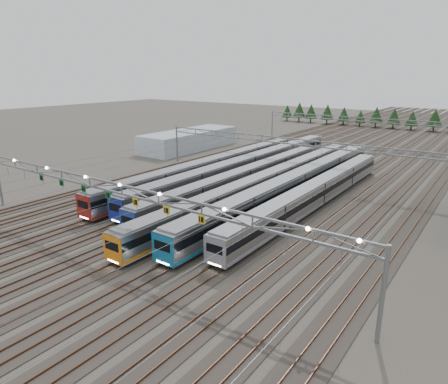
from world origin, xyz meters
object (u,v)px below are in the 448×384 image
Objects in this scene: train_b at (248,166)px; gantry_far at (362,123)px; train_d at (269,182)px; train_e at (296,184)px; gantry_near at (121,192)px; train_c at (244,179)px; gantry_mid at (287,146)px; west_shed at (190,140)px; train_a at (213,168)px; train_f at (316,193)px.

train_b is 1.16× the size of gantry_far.
train_e reaches higher than train_d.
train_e is 31.39m from gantry_near.
train_d is at bearing 85.51° from gantry_near.
train_d is at bearing -41.26° from train_b.
train_c is 12.67m from gantry_mid.
train_c is at bearing 94.43° from gantry_near.
west_shed reaches higher than train_d.
gantry_far reaches higher than train_d.
gantry_far is (6.75, 47.98, 4.17)m from train_b.
train_a is 0.88× the size of train_b.
gantry_near is at bearing -112.20° from train_f.
train_e is at bearing 12.77° from train_d.
west_shed is (-38.10, 24.62, 0.31)m from train_d.
train_c reaches higher than train_d.
train_c is at bearing -168.44° from train_e.
train_c is 0.92× the size of gantry_far.
train_c is at bearing 176.90° from train_f.
train_c is (9.00, -3.21, -0.14)m from train_a.
train_f is at bearing -9.93° from train_a.
train_f is at bearing -47.86° from gantry_mid.
west_shed is at bearing 123.61° from gantry_near.
train_a is 1.03× the size of gantry_mid.
gantry_mid is at bearing -20.98° from west_shed.
train_f is 30.32m from gantry_near.
gantry_mid is at bearing 23.85° from train_b.
west_shed is (-24.60, 22.24, 0.15)m from train_a.
gantry_near is at bearing -56.39° from west_shed.
gantry_mid is (0.05, 40.12, -0.70)m from gantry_near.
gantry_far is at bearing 78.12° from train_a.
train_d is at bearing -87.69° from gantry_far.
west_shed is (-42.60, 23.60, 0.16)m from train_e.
gantry_near is (2.20, -28.42, 5.00)m from train_c.
train_a is 0.93× the size of train_e.
gantry_far is at bearing 101.08° from train_f.
gantry_near is 1.88× the size of west_shed.
gantry_near is 85.12m from gantry_far.
gantry_mid is at bearing 124.39° from train_e.
train_b is 1.16× the size of gantry_mid.
gantry_near reaches higher than train_d.
gantry_near reaches higher than train_e.
train_e is at bearing -55.61° from gantry_mid.
train_f is 1.72× the size of west_shed.
train_b is (4.50, 5.51, -0.01)m from train_a.
train_e is at bearing 150.24° from train_f.
train_a is at bearing -142.94° from gantry_mid.
train_f is (4.50, -2.57, -0.14)m from train_e.
train_f reaches higher than train_d.
train_c is 28.94m from gantry_near.
train_e reaches higher than train_c.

